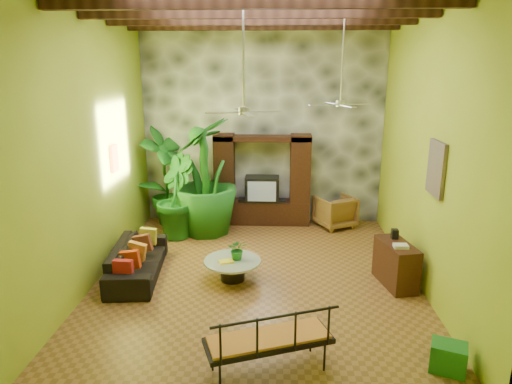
{
  "coord_description": "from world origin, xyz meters",
  "views": [
    {
      "loc": [
        0.34,
        -8.0,
        3.92
      ],
      "look_at": [
        -0.03,
        0.2,
        1.64
      ],
      "focal_mm": 32.0,
      "sensor_mm": 36.0,
      "label": 1
    }
  ],
  "objects_px": {
    "ceiling_fan_back": "(341,93)",
    "sofa": "(137,260)",
    "entertainment_center": "(262,187)",
    "ceiling_fan_front": "(244,98)",
    "green_bin": "(448,357)",
    "wicker_armchair": "(335,211)",
    "tall_plant_b": "(175,196)",
    "side_console": "(396,264)",
    "iron_bench": "(268,339)",
    "tall_plant_a": "(165,177)",
    "tall_plant_c": "(205,177)",
    "coffee_table": "(232,267)"
  },
  "relations": [
    {
      "from": "tall_plant_b",
      "to": "sofa",
      "type": "bearing_deg",
      "value": -97.7
    },
    {
      "from": "sofa",
      "to": "side_console",
      "type": "bearing_deg",
      "value": -97.44
    },
    {
      "from": "sofa",
      "to": "iron_bench",
      "type": "distance_m",
      "value": 3.83
    },
    {
      "from": "side_console",
      "to": "green_bin",
      "type": "xyz_separation_m",
      "value": [
        0.08,
        -2.48,
        -0.21
      ]
    },
    {
      "from": "iron_bench",
      "to": "green_bin",
      "type": "bearing_deg",
      "value": -15.5
    },
    {
      "from": "tall_plant_a",
      "to": "side_console",
      "type": "distance_m",
      "value": 5.94
    },
    {
      "from": "ceiling_fan_back",
      "to": "side_console",
      "type": "xyz_separation_m",
      "value": [
        0.97,
        -1.38,
        -3.0
      ]
    },
    {
      "from": "sofa",
      "to": "tall_plant_b",
      "type": "relative_size",
      "value": 1.11
    },
    {
      "from": "tall_plant_a",
      "to": "green_bin",
      "type": "distance_m",
      "value": 7.63
    },
    {
      "from": "ceiling_fan_back",
      "to": "sofa",
      "type": "xyz_separation_m",
      "value": [
        -3.9,
        -1.22,
        -3.09
      ]
    },
    {
      "from": "sofa",
      "to": "wicker_armchair",
      "type": "bearing_deg",
      "value": -59.7
    },
    {
      "from": "entertainment_center",
      "to": "iron_bench",
      "type": "xyz_separation_m",
      "value": [
        0.27,
        -5.98,
        -0.44
      ]
    },
    {
      "from": "tall_plant_b",
      "to": "side_console",
      "type": "xyz_separation_m",
      "value": [
        4.58,
        -2.31,
        -0.57
      ]
    },
    {
      "from": "coffee_table",
      "to": "green_bin",
      "type": "relative_size",
      "value": 2.4
    },
    {
      "from": "green_bin",
      "to": "entertainment_center",
      "type": "bearing_deg",
      "value": 114.55
    },
    {
      "from": "wicker_armchair",
      "to": "iron_bench",
      "type": "relative_size",
      "value": 0.5
    },
    {
      "from": "tall_plant_c",
      "to": "green_bin",
      "type": "distance_m",
      "value": 6.55
    },
    {
      "from": "tall_plant_a",
      "to": "tall_plant_b",
      "type": "distance_m",
      "value": 0.95
    },
    {
      "from": "sofa",
      "to": "green_bin",
      "type": "bearing_deg",
      "value": -123.64
    },
    {
      "from": "wicker_armchair",
      "to": "coffee_table",
      "type": "bearing_deg",
      "value": 25.98
    },
    {
      "from": "tall_plant_b",
      "to": "wicker_armchair",
      "type": "bearing_deg",
      "value": 12.33
    },
    {
      "from": "ceiling_fan_back",
      "to": "wicker_armchair",
      "type": "bearing_deg",
      "value": 82.4
    },
    {
      "from": "tall_plant_b",
      "to": "iron_bench",
      "type": "height_order",
      "value": "tall_plant_b"
    },
    {
      "from": "wicker_armchair",
      "to": "coffee_table",
      "type": "relative_size",
      "value": 0.81
    },
    {
      "from": "wicker_armchair",
      "to": "coffee_table",
      "type": "xyz_separation_m",
      "value": [
        -2.29,
        -3.08,
        -0.14
      ]
    },
    {
      "from": "ceiling_fan_back",
      "to": "iron_bench",
      "type": "height_order",
      "value": "ceiling_fan_back"
    },
    {
      "from": "ceiling_fan_back",
      "to": "tall_plant_c",
      "type": "xyz_separation_m",
      "value": [
        -2.94,
        1.19,
        -2.01
      ]
    },
    {
      "from": "tall_plant_a",
      "to": "side_console",
      "type": "xyz_separation_m",
      "value": [
        4.98,
        -3.13,
        -0.84
      ]
    },
    {
      "from": "ceiling_fan_back",
      "to": "entertainment_center",
      "type": "bearing_deg",
      "value": 129.57
    },
    {
      "from": "tall_plant_c",
      "to": "coffee_table",
      "type": "bearing_deg",
      "value": -70.67
    },
    {
      "from": "entertainment_center",
      "to": "coffee_table",
      "type": "bearing_deg",
      "value": -97.98
    },
    {
      "from": "coffee_table",
      "to": "iron_bench",
      "type": "height_order",
      "value": "iron_bench"
    },
    {
      "from": "iron_bench",
      "to": "green_bin",
      "type": "height_order",
      "value": "iron_bench"
    },
    {
      "from": "tall_plant_a",
      "to": "tall_plant_b",
      "type": "xyz_separation_m",
      "value": [
        0.4,
        -0.82,
        -0.27
      ]
    },
    {
      "from": "tall_plant_c",
      "to": "side_console",
      "type": "relative_size",
      "value": 2.75
    },
    {
      "from": "ceiling_fan_back",
      "to": "sofa",
      "type": "height_order",
      "value": "ceiling_fan_back"
    },
    {
      "from": "ceiling_fan_front",
      "to": "tall_plant_c",
      "type": "xyz_separation_m",
      "value": [
        -1.14,
        2.79,
        -2.01
      ]
    },
    {
      "from": "sofa",
      "to": "coffee_table",
      "type": "xyz_separation_m",
      "value": [
        1.84,
        -0.1,
        -0.06
      ]
    },
    {
      "from": "ceiling_fan_front",
      "to": "side_console",
      "type": "distance_m",
      "value": 4.08
    },
    {
      "from": "sofa",
      "to": "wicker_armchair",
      "type": "distance_m",
      "value": 5.1
    },
    {
      "from": "tall_plant_a",
      "to": "green_bin",
      "type": "height_order",
      "value": "tall_plant_a"
    },
    {
      "from": "entertainment_center",
      "to": "ceiling_fan_front",
      "type": "distance_m",
      "value": 4.3
    },
    {
      "from": "wicker_armchair",
      "to": "tall_plant_b",
      "type": "height_order",
      "value": "tall_plant_b"
    },
    {
      "from": "tall_plant_a",
      "to": "iron_bench",
      "type": "distance_m",
      "value": 6.42
    },
    {
      "from": "entertainment_center",
      "to": "sofa",
      "type": "xyz_separation_m",
      "value": [
        -2.3,
        -3.15,
        -0.65
      ]
    },
    {
      "from": "side_console",
      "to": "green_bin",
      "type": "distance_m",
      "value": 2.49
    },
    {
      "from": "side_console",
      "to": "green_bin",
      "type": "relative_size",
      "value": 2.26
    },
    {
      "from": "entertainment_center",
      "to": "tall_plant_a",
      "type": "bearing_deg",
      "value": -175.51
    },
    {
      "from": "ceiling_fan_back",
      "to": "iron_bench",
      "type": "relative_size",
      "value": 1.06
    },
    {
      "from": "ceiling_fan_front",
      "to": "sofa",
      "type": "bearing_deg",
      "value": 169.67
    }
  ]
}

